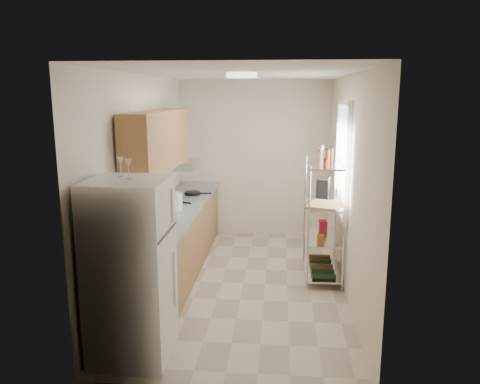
# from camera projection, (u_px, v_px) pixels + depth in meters

# --- Properties ---
(room) EXTENTS (2.52, 4.42, 2.62)m
(room) POSITION_uv_depth(u_px,v_px,m) (244.00, 183.00, 5.70)
(room) COLOR beige
(room) RESTS_ON ground
(counter_run) EXTENTS (0.63, 3.51, 0.90)m
(counter_run) POSITION_uv_depth(u_px,v_px,m) (179.00, 237.00, 6.38)
(counter_run) COLOR #A67747
(counter_run) RESTS_ON ground
(upper_cabinets) EXTENTS (0.33, 2.20, 0.72)m
(upper_cabinets) POSITION_uv_depth(u_px,v_px,m) (159.00, 140.00, 5.78)
(upper_cabinets) COLOR #A67747
(upper_cabinets) RESTS_ON room
(range_hood) EXTENTS (0.50, 0.60, 0.12)m
(range_hood) POSITION_uv_depth(u_px,v_px,m) (179.00, 164.00, 6.64)
(range_hood) COLOR #B7BABC
(range_hood) RESTS_ON room
(window) EXTENTS (0.06, 1.00, 1.46)m
(window) POSITION_uv_depth(u_px,v_px,m) (343.00, 160.00, 5.89)
(window) COLOR white
(window) RESTS_ON room
(bakers_rack) EXTENTS (0.45, 0.90, 1.73)m
(bakers_rack) POSITION_uv_depth(u_px,v_px,m) (324.00, 195.00, 5.94)
(bakers_rack) COLOR silver
(bakers_rack) RESTS_ON ground
(ceiling_dome) EXTENTS (0.34, 0.34, 0.05)m
(ceiling_dome) POSITION_uv_depth(u_px,v_px,m) (242.00, 75.00, 5.15)
(ceiling_dome) COLOR white
(ceiling_dome) RESTS_ON room
(refrigerator) EXTENTS (0.68, 0.68, 1.65)m
(refrigerator) POSITION_uv_depth(u_px,v_px,m) (131.00, 271.00, 4.16)
(refrigerator) COLOR silver
(refrigerator) RESTS_ON ground
(wine_glass_a) EXTENTS (0.06, 0.06, 0.18)m
(wine_glass_a) POSITION_uv_depth(u_px,v_px,m) (121.00, 167.00, 4.10)
(wine_glass_a) COLOR silver
(wine_glass_a) RESTS_ON refrigerator
(wine_glass_b) EXTENTS (0.06, 0.06, 0.17)m
(wine_glass_b) POSITION_uv_depth(u_px,v_px,m) (128.00, 169.00, 3.98)
(wine_glass_b) COLOR silver
(wine_glass_b) RESTS_ON refrigerator
(rice_cooker) EXTENTS (0.27, 0.27, 0.22)m
(rice_cooker) POSITION_uv_depth(u_px,v_px,m) (172.00, 202.00, 6.02)
(rice_cooker) COLOR white
(rice_cooker) RESTS_ON counter_run
(frying_pan_large) EXTENTS (0.33, 0.33, 0.04)m
(frying_pan_large) POSITION_uv_depth(u_px,v_px,m) (173.00, 201.00, 6.43)
(frying_pan_large) COLOR black
(frying_pan_large) RESTS_ON counter_run
(frying_pan_small) EXTENTS (0.25, 0.25, 0.05)m
(frying_pan_small) POSITION_uv_depth(u_px,v_px,m) (192.00, 193.00, 6.94)
(frying_pan_small) COLOR black
(frying_pan_small) RESTS_ON counter_run
(cutting_board) EXTENTS (0.50, 0.57, 0.03)m
(cutting_board) POSITION_uv_depth(u_px,v_px,m) (325.00, 205.00, 5.76)
(cutting_board) COLOR tan
(cutting_board) RESTS_ON bakers_rack
(espresso_machine) EXTENTS (0.20, 0.26, 0.28)m
(espresso_machine) POSITION_uv_depth(u_px,v_px,m) (323.00, 187.00, 6.22)
(espresso_machine) COLOR black
(espresso_machine) RESTS_ON bakers_rack
(storage_bag) EXTENTS (0.09, 0.13, 0.14)m
(storage_bag) POSITION_uv_depth(u_px,v_px,m) (323.00, 226.00, 6.29)
(storage_bag) COLOR #B51622
(storage_bag) RESTS_ON bakers_rack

